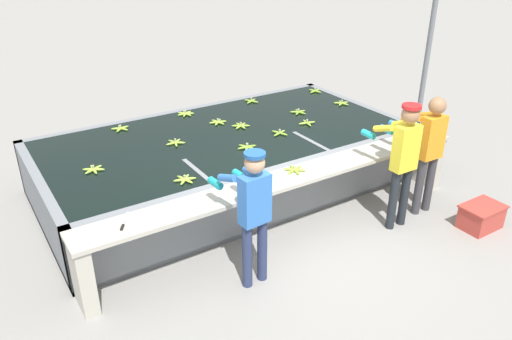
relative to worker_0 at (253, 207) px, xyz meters
name	(u,v)px	position (x,y,z in m)	size (l,w,h in m)	color
ground_plane	(299,241)	(0.90, 0.34, -0.95)	(80.00, 80.00, 0.00)	gray
wash_tank	(227,160)	(0.90, 2.17, -0.54)	(5.36, 2.78, 0.82)	gray
work_ledge	(290,191)	(0.90, 0.56, -0.34)	(5.36, 0.45, 0.82)	#B7B2A3
worker_0	(253,207)	(0.00, 0.00, 0.00)	(0.43, 0.72, 1.58)	navy
worker_1	(403,154)	(2.19, -0.02, 0.07)	(0.41, 0.72, 1.67)	#1E2328
worker_2	(429,145)	(2.77, 0.06, 0.04)	(0.42, 0.72, 1.64)	#38383D
banana_bunch_floating_0	(298,112)	(2.36, 2.34, -0.11)	(0.26, 0.28, 0.08)	#7FAD33
banana_bunch_floating_1	(175,143)	(0.13, 2.24, -0.11)	(0.27, 0.28, 0.08)	#93BC3D
banana_bunch_floating_2	(307,123)	(2.17, 1.87, -0.11)	(0.28, 0.28, 0.08)	#93BC3D
banana_bunch_floating_3	(280,133)	(1.57, 1.75, -0.11)	(0.28, 0.28, 0.08)	#7FAD33
banana_bunch_floating_4	(247,147)	(0.89, 1.57, -0.11)	(0.28, 0.27, 0.08)	#7FAD33
banana_bunch_floating_5	(185,179)	(-0.24, 1.14, -0.11)	(0.28, 0.28, 0.08)	#9EC642
banana_bunch_floating_6	(186,114)	(0.77, 3.26, -0.11)	(0.27, 0.28, 0.08)	#9EC642
banana_bunch_floating_7	(94,169)	(-1.08, 2.00, -0.11)	(0.26, 0.28, 0.08)	#9EC642
banana_bunch_floating_8	(251,101)	(2.01, 3.24, -0.11)	(0.26, 0.26, 0.08)	#8CB738
banana_bunch_floating_9	(218,122)	(1.02, 2.64, -0.11)	(0.28, 0.28, 0.08)	#93BC3D
banana_bunch_floating_10	(342,103)	(3.25, 2.30, -0.11)	(0.27, 0.28, 0.08)	#93BC3D
banana_bunch_floating_11	(241,126)	(1.24, 2.31, -0.11)	(0.26, 0.28, 0.08)	#8CB738
banana_bunch_floating_12	(315,91)	(3.31, 3.10, -0.11)	(0.28, 0.28, 0.08)	#8CB738
banana_bunch_floating_13	(121,128)	(-0.34, 3.19, -0.11)	(0.28, 0.27, 0.08)	#9EC642
banana_bunch_ledge_0	(295,170)	(1.02, 0.64, -0.10)	(0.28, 0.28, 0.08)	#8CB738
knife_0	(124,224)	(-1.19, 0.59, -0.11)	(0.20, 0.32, 0.02)	silver
crate	(481,216)	(3.09, -0.68, -0.78)	(0.55, 0.39, 0.32)	#B73D33
support_post_right	(428,54)	(4.68, 1.81, 0.65)	(0.09, 0.09, 3.20)	slate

